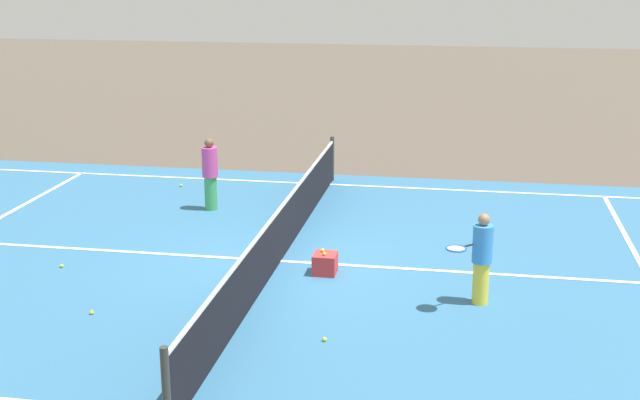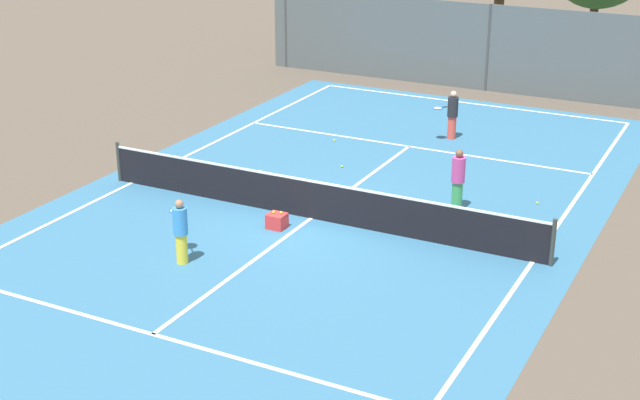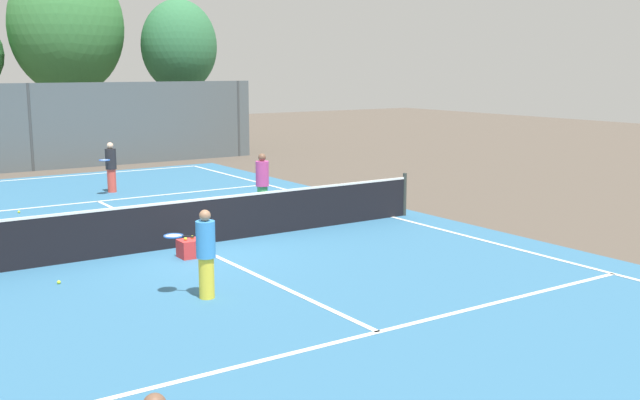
# 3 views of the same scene
# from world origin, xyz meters

# --- Properties ---
(ground_plane) EXTENTS (80.00, 80.00, 0.00)m
(ground_plane) POSITION_xyz_m (0.00, 0.00, 0.00)
(ground_plane) COLOR brown
(court_surface) EXTENTS (13.00, 25.00, 0.01)m
(court_surface) POSITION_xyz_m (0.00, 0.00, 0.00)
(court_surface) COLOR teal
(court_surface) RESTS_ON ground_plane
(tennis_net) EXTENTS (11.90, 0.10, 1.10)m
(tennis_net) POSITION_xyz_m (0.00, 0.00, 0.51)
(tennis_net) COLOR #333833
(tennis_net) RESTS_ON ground_plane
(perimeter_fence) EXTENTS (18.00, 0.12, 3.20)m
(perimeter_fence) POSITION_xyz_m (0.00, 14.00, 1.60)
(perimeter_fence) COLOR #515B60
(perimeter_fence) RESTS_ON ground_plane
(tree_0) EXTENTS (3.36, 3.06, 6.71)m
(tree_0) POSITION_xyz_m (7.18, 16.94, 4.65)
(tree_0) COLOR brown
(tree_0) RESTS_ON ground_plane
(tree_3) EXTENTS (4.83, 4.09, 8.36)m
(tree_3) POSITION_xyz_m (2.79, 18.59, 5.45)
(tree_3) COLOR brown
(tree_3) RESTS_ON ground_plane
(player_0) EXTENTS (0.73, 0.84, 1.52)m
(player_0) POSITION_xyz_m (0.86, 7.75, 0.79)
(player_0) COLOR #E54C3F
(player_0) RESTS_ON ground_plane
(player_2) EXTENTS (0.34, 0.34, 1.58)m
(player_2) POSITION_xyz_m (2.97, 2.19, 0.81)
(player_2) COLOR #3FA559
(player_2) RESTS_ON ground_plane
(player_3) EXTENTS (0.78, 0.80, 1.48)m
(player_3) POSITION_xyz_m (-1.35, -3.53, 0.77)
(player_3) COLOR yellow
(player_3) RESTS_ON ground_plane
(ball_crate) EXTENTS (0.43, 0.40, 0.43)m
(ball_crate) POSITION_xyz_m (-0.46, -0.90, 0.18)
(ball_crate) COLOR red
(ball_crate) RESTS_ON ground_plane
(tennis_ball_0) EXTENTS (0.07, 0.07, 0.07)m
(tennis_ball_0) POSITION_xyz_m (4.70, 3.47, 0.03)
(tennis_ball_0) COLOR #CCE533
(tennis_ball_0) RESTS_ON ground_plane
(tennis_ball_1) EXTENTS (0.07, 0.07, 0.07)m
(tennis_ball_1) POSITION_xyz_m (-3.15, -1.35, 0.03)
(tennis_ball_1) COLOR #CCE533
(tennis_ball_1) RESTS_ON ground_plane
(tennis_ball_2) EXTENTS (0.07, 0.07, 0.07)m
(tennis_ball_2) POSITION_xyz_m (-0.98, 3.74, 0.03)
(tennis_ball_2) COLOR #CCE533
(tennis_ball_2) RESTS_ON ground_plane
(tennis_ball_3) EXTENTS (0.07, 0.07, 0.07)m
(tennis_ball_3) POSITION_xyz_m (-2.26, 5.85, 0.03)
(tennis_ball_3) COLOR #CCE533
(tennis_ball_3) RESTS_ON ground_plane
(tennis_ball_5) EXTENTS (0.07, 0.07, 0.07)m
(tennis_ball_5) POSITION_xyz_m (-2.83, 2.34, 0.03)
(tennis_ball_5) COLOR #CCE533
(tennis_ball_5) RESTS_ON ground_plane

